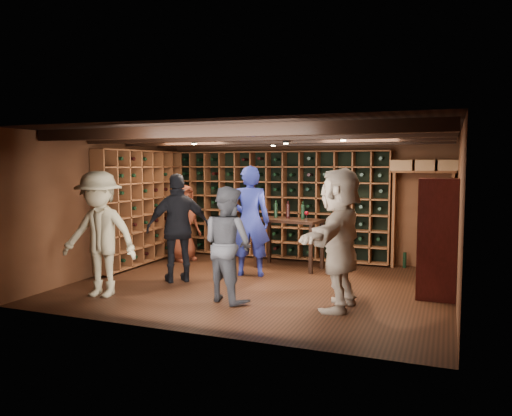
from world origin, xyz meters
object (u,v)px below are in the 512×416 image
at_px(display_cabinet, 437,241).
at_px(guest_red_floral, 183,223).
at_px(man_grey_suit, 228,244).
at_px(guest_khaki, 100,234).
at_px(man_blue_shirt, 250,221).
at_px(tasting_table, 289,225).
at_px(guest_woman_black, 179,228).
at_px(guest_beige, 340,239).

height_order(display_cabinet, guest_red_floral, display_cabinet).
height_order(man_grey_suit, guest_khaki, guest_khaki).
relative_size(man_blue_shirt, guest_khaki, 1.04).
relative_size(guest_red_floral, guest_khaki, 0.84).
relative_size(guest_khaki, tasting_table, 1.40).
bearing_deg(man_grey_suit, guest_khaki, 37.13).
distance_m(guest_woman_black, guest_khaki, 1.40).
distance_m(guest_red_floral, guest_woman_black, 1.88).
bearing_deg(guest_woman_black, man_grey_suit, 107.28).
relative_size(man_grey_suit, guest_khaki, 0.89).
bearing_deg(guest_khaki, display_cabinet, 13.98).
bearing_deg(guest_woman_black, tasting_table, -169.21).
bearing_deg(man_blue_shirt, tasting_table, -131.51).
xyz_separation_m(man_grey_suit, guest_woman_black, (-1.28, 0.81, 0.08)).
bearing_deg(guest_red_floral, man_blue_shirt, -92.58).
xyz_separation_m(man_blue_shirt, guest_beige, (1.92, -1.49, -0.01)).
bearing_deg(display_cabinet, guest_woman_black, -173.71).
xyz_separation_m(display_cabinet, guest_khaki, (-4.72, -1.70, 0.09)).
bearing_deg(guest_red_floral, guest_khaki, -154.52).
bearing_deg(guest_beige, man_blue_shirt, -123.45).
relative_size(man_grey_suit, tasting_table, 1.24).
bearing_deg(guest_woman_black, man_blue_shirt, -177.52).
bearing_deg(guest_red_floral, man_grey_suit, -118.16).
xyz_separation_m(man_blue_shirt, guest_khaki, (-1.58, -2.12, -0.04)).
distance_m(man_blue_shirt, man_grey_suit, 1.72).
bearing_deg(man_blue_shirt, guest_woman_black, 29.19).
relative_size(display_cabinet, man_grey_suit, 1.05).
height_order(guest_woman_black, guest_khaki, guest_khaki).
distance_m(display_cabinet, man_grey_suit, 3.09).
distance_m(man_blue_shirt, guest_beige, 2.43).
distance_m(man_grey_suit, guest_beige, 1.61).
xyz_separation_m(man_blue_shirt, tasting_table, (0.46, 0.86, -0.15)).
distance_m(guest_khaki, tasting_table, 3.62).
bearing_deg(man_blue_shirt, display_cabinet, 158.67).
distance_m(man_grey_suit, tasting_table, 2.55).
relative_size(display_cabinet, guest_beige, 0.90).
distance_m(guest_red_floral, tasting_table, 2.26).
relative_size(guest_red_floral, guest_woman_black, 0.86).
height_order(guest_beige, tasting_table, guest_beige).
bearing_deg(guest_woman_black, display_cabinet, 145.92).
distance_m(display_cabinet, guest_beige, 1.63).
bearing_deg(man_blue_shirt, man_grey_suit, 87.49).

